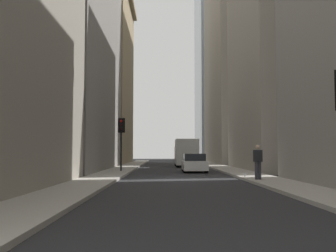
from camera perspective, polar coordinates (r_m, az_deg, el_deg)
name	(u,v)px	position (r m, az deg, el deg)	size (l,w,h in m)	color
ground_plane	(180,179)	(23.32, 1.74, -7.53)	(135.00, 135.00, 0.00)	#262628
sidewalk_right	(102,178)	(23.57, -9.35, -7.28)	(90.00, 2.20, 0.14)	#A8A399
sidewalk_left	(258,178)	(23.92, 12.66, -7.18)	(90.00, 2.20, 0.14)	#A8A399
building_left_far	(247,56)	(57.53, 11.16, 9.77)	(19.20, 10.00, 29.77)	gray
building_left_midfar	(298,37)	(36.95, 18.02, 11.92)	(13.76, 10.50, 22.76)	gray
building_right_far	(91,68)	(54.51, -10.89, 8.11)	(16.10, 10.50, 25.28)	#9E8966
building_right_midfar	(51,8)	(36.93, -16.35, 15.87)	(19.29, 10.50, 27.65)	gray
delivery_truck	(186,153)	(42.39, 2.58, -3.83)	(6.46, 2.25, 2.84)	silver
sedan_white	(194,163)	(31.06, 3.75, -5.34)	(4.30, 1.78, 1.42)	silver
traffic_light_midblock	(121,132)	(30.36, -6.68, -0.84)	(0.43, 0.52, 3.98)	black
pedestrian	(258,160)	(21.22, 12.67, -4.81)	(0.26, 0.44, 1.78)	#33333D
discarded_bottle	(245,175)	(23.47, 10.89, -6.84)	(0.07, 0.07, 0.27)	#999EA3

